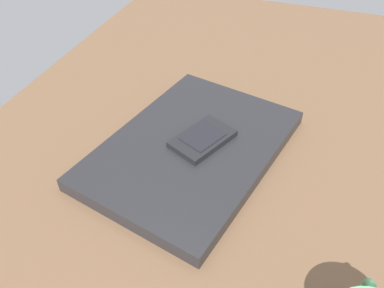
{
  "coord_description": "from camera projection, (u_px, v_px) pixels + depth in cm",
  "views": [
    {
      "loc": [
        -49.64,
        -12.15,
        44.74
      ],
      "look_at": [
        -6.61,
        3.09,
        5.0
      ],
      "focal_mm": 36.78,
      "sensor_mm": 36.0,
      "label": 1
    }
  ],
  "objects": [
    {
      "name": "laptop_closed",
      "position": [
        192.0,
        148.0,
        0.61
      ],
      "size": [
        37.86,
        30.25,
        2.21
      ],
      "primitive_type": "cube",
      "rotation": [
        0.0,
        0.0,
        -0.23
      ],
      "color": "black",
      "rests_on": "desk_surface"
    },
    {
      "name": "desk_surface",
      "position": [
        222.0,
        139.0,
        0.67
      ],
      "size": [
        120.0,
        80.0,
        3.0
      ],
      "primitive_type": "cube",
      "color": "brown",
      "rests_on": "ground"
    },
    {
      "name": "cell_phone_on_laptop",
      "position": [
        203.0,
        139.0,
        0.6
      ],
      "size": [
        11.28,
        9.51,
        1.14
      ],
      "color": "black",
      "rests_on": "laptop_closed"
    }
  ]
}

